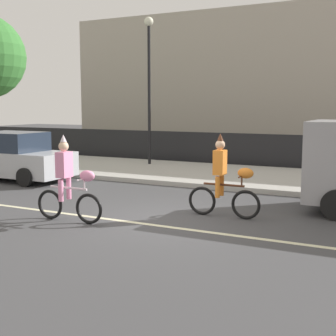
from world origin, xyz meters
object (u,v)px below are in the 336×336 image
Objects in this scene: parade_cyclist_pink at (69,184)px; parade_cyclist_orange at (224,181)px; parked_car_silver at (14,157)px; street_lamp_post at (149,69)px.

parade_cyclist_orange is at bearing 33.50° from parade_cyclist_pink.
parade_cyclist_pink is at bearing -35.10° from parked_car_silver.
parade_cyclist_pink is at bearing -72.15° from street_lamp_post.
parked_car_silver is (-8.27, 1.85, -0.06)m from parade_cyclist_orange.
parade_cyclist_pink is 0.47× the size of parked_car_silver.
street_lamp_post reaches higher than parked_car_silver.
parade_cyclist_orange is 0.47× the size of parked_car_silver.
parked_car_silver is (-5.36, 3.77, -0.06)m from parade_cyclist_pink.
parade_cyclist_pink is 1.00× the size of parade_cyclist_orange.
parade_cyclist_pink is 3.48m from parade_cyclist_orange.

